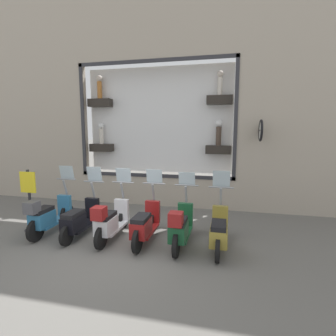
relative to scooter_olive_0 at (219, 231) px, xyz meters
The scene contains 9 objects.
ground_plane 2.40m from the scooter_olive_0, 100.11° to the left, with size 120.00×120.00×0.00m, color #66635E.
building_facade 5.81m from the scooter_olive_0, 36.10° to the left, with size 1.25×36.00×9.21m.
scooter_olive_0 is the anchor object (origin of this frame).
scooter_green_1 0.86m from the scooter_olive_0, 93.95° to the left, with size 1.80×0.60×1.60m.
scooter_red_2 1.71m from the scooter_olive_0, 89.92° to the left, with size 1.81×0.60×1.64m.
scooter_white_3 2.57m from the scooter_olive_0, 91.31° to the left, with size 1.80×0.60×1.64m.
scooter_black_4 3.43m from the scooter_olive_0, 90.03° to the left, with size 1.79×0.60×1.65m.
scooter_teal_5 4.28m from the scooter_olive_0, 90.74° to the left, with size 1.81×0.61×1.66m.
shop_sign_post 4.92m from the scooter_olive_0, 89.45° to the left, with size 0.36×0.45×1.63m.
Camera 1 is at (-5.21, -2.47, 2.65)m, focal length 28.00 mm.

